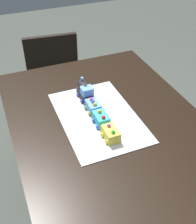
# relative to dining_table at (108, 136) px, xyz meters

# --- Properties ---
(ground_plane) EXTENTS (8.00, 8.00, 0.00)m
(ground_plane) POSITION_rel_dining_table_xyz_m (0.00, 0.00, -0.63)
(ground_plane) COLOR #474C44
(dining_table) EXTENTS (1.40, 1.00, 0.74)m
(dining_table) POSITION_rel_dining_table_xyz_m (0.00, 0.00, 0.00)
(dining_table) COLOR black
(dining_table) RESTS_ON ground
(chair) EXTENTS (0.44, 0.44, 0.86)m
(chair) POSITION_rel_dining_table_xyz_m (-1.03, -0.06, -0.16)
(chair) COLOR black
(chair) RESTS_ON ground
(cake_board) EXTENTS (0.60, 0.40, 0.00)m
(cake_board) POSITION_rel_dining_table_xyz_m (-0.06, -0.04, 0.11)
(cake_board) COLOR silver
(cake_board) RESTS_ON dining_table
(cake_locomotive) EXTENTS (0.14, 0.08, 0.12)m
(cake_locomotive) POSITION_rel_dining_table_xyz_m (-0.24, -0.04, 0.16)
(cake_locomotive) COLOR #232328
(cake_locomotive) RESTS_ON cake_board
(cake_car_hopper_sky_blue) EXTENTS (0.10, 0.08, 0.07)m
(cake_car_hopper_sky_blue) POSITION_rel_dining_table_xyz_m (-0.11, -0.04, 0.14)
(cake_car_hopper_sky_blue) COLOR #669EEA
(cake_car_hopper_sky_blue) RESTS_ON cake_board
(cake_car_gondola_turquoise) EXTENTS (0.10, 0.08, 0.07)m
(cake_car_gondola_turquoise) POSITION_rel_dining_table_xyz_m (0.00, -0.04, 0.14)
(cake_car_gondola_turquoise) COLOR #38B7C6
(cake_car_gondola_turquoise) RESTS_ON cake_board
(cake_car_caboose_lemon) EXTENTS (0.10, 0.08, 0.07)m
(cake_car_caboose_lemon) POSITION_rel_dining_table_xyz_m (0.12, -0.04, 0.14)
(cake_car_caboose_lemon) COLOR #F4E04C
(cake_car_caboose_lemon) RESTS_ON cake_board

